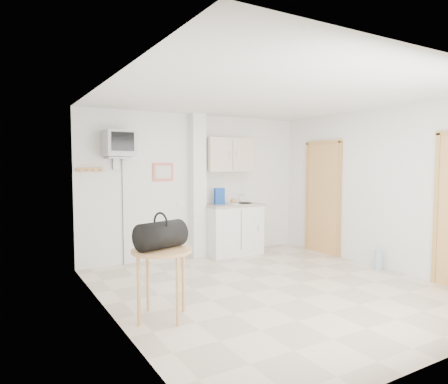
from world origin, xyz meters
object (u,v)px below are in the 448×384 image
round_table (162,259)px  duffel_bag (161,235)px  water_bottle (378,259)px  crt_television (119,144)px

round_table → duffel_bag: size_ratio=1.26×
duffel_bag → water_bottle: bearing=-16.2°
duffel_bag → water_bottle: duffel_bag is taller
duffel_bag → crt_television: bearing=66.8°
round_table → duffel_bag: bearing=85.2°
round_table → crt_television: bearing=84.9°
round_table → water_bottle: 3.66m
round_table → water_bottle: round_table is taller
crt_television → water_bottle: size_ratio=6.15×
round_table → duffel_bag: 0.25m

